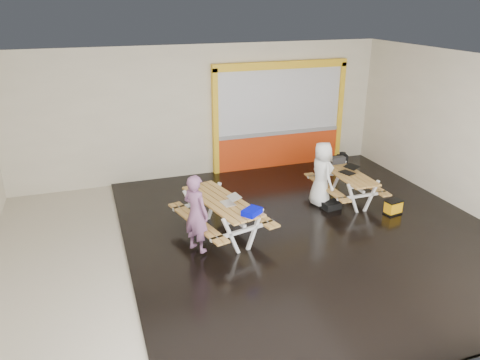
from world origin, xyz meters
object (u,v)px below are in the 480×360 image
object	(u,v)px
picnic_table_left	(222,209)
toolbox	(337,160)
person_left	(196,213)
blue_pouch	(252,212)
laptop_right	(349,170)
picnic_table_right	(346,179)
person_right	(322,174)
fluke_bag	(393,207)
laptop_left	(230,201)
dark_case	(331,205)
backpack	(342,161)

from	to	relation	value
picnic_table_left	toolbox	world-z (taller)	toolbox
person_left	blue_pouch	world-z (taller)	person_left
laptop_right	blue_pouch	size ratio (longest dim) A/B	1.28
person_left	picnic_table_right	bearing A→B (deg)	-105.33
picnic_table_left	picnic_table_right	bearing A→B (deg)	12.75
toolbox	person_right	bearing A→B (deg)	-139.67
laptop_right	person_left	bearing A→B (deg)	-162.67
picnic_table_right	fluke_bag	world-z (taller)	picnic_table_right
person_left	person_right	size ratio (longest dim) A/B	0.99
person_left	laptop_left	distance (m)	0.82
person_right	toolbox	distance (m)	1.03
laptop_right	dark_case	bearing A→B (deg)	-152.02
laptop_left	backpack	size ratio (longest dim) A/B	0.91
picnic_table_left	picnic_table_right	xyz separation A→B (m)	(3.29, 0.75, -0.06)
laptop_right	blue_pouch	bearing A→B (deg)	-152.76
person_right	dark_case	world-z (taller)	person_right
blue_pouch	laptop_right	bearing A→B (deg)	27.24
laptop_left	fluke_bag	xyz separation A→B (m)	(3.80, -0.08, -0.67)
laptop_left	fluke_bag	distance (m)	3.86
toolbox	fluke_bag	distance (m)	1.86
person_right	blue_pouch	size ratio (longest dim) A/B	4.23
person_left	backpack	world-z (taller)	person_left
laptop_right	picnic_table_left	bearing A→B (deg)	-167.74
blue_pouch	toolbox	xyz separation A→B (m)	(3.06, 2.20, -0.04)
laptop_right	backpack	bearing A→B (deg)	67.49
laptop_right	backpack	world-z (taller)	laptop_right
person_right	person_left	bearing A→B (deg)	109.88
toolbox	dark_case	distance (m)	1.38
picnic_table_right	blue_pouch	distance (m)	3.34
dark_case	laptop_right	bearing A→B (deg)	27.98
laptop_left	dark_case	size ratio (longest dim) A/B	0.95
picnic_table_left	person_left	distance (m)	0.86
picnic_table_right	laptop_left	world-z (taller)	laptop_left
picnic_table_left	laptop_right	xyz separation A→B (m)	(3.33, 0.72, 0.17)
picnic_table_left	backpack	bearing A→B (deg)	24.15
toolbox	fluke_bag	world-z (taller)	toolbox
person_left	laptop_left	bearing A→B (deg)	-100.92
person_right	laptop_left	distance (m)	2.68
picnic_table_left	person_right	bearing A→B (deg)	15.42
person_left	laptop_left	xyz separation A→B (m)	(0.76, 0.31, 0.01)
blue_pouch	toolbox	size ratio (longest dim) A/B	0.99
laptop_right	toolbox	bearing A→B (deg)	83.44
picnic_table_left	laptop_left	xyz separation A→B (m)	(0.12, -0.21, 0.24)
picnic_table_right	backpack	size ratio (longest dim) A/B	4.36
fluke_bag	laptop_left	bearing A→B (deg)	178.76
toolbox	backpack	world-z (taller)	toolbox
blue_pouch	backpack	size ratio (longest dim) A/B	0.85
blue_pouch	dark_case	distance (m)	2.79
picnic_table_left	picnic_table_right	size ratio (longest dim) A/B	1.25
dark_case	fluke_bag	world-z (taller)	fluke_bag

